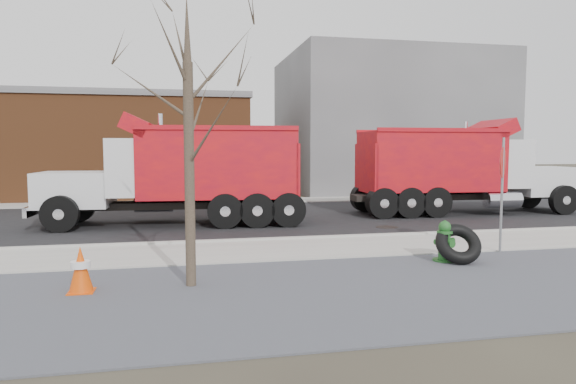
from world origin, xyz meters
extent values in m
plane|color=#383328|center=(0.00, 0.00, 0.00)|extent=(120.00, 120.00, 0.00)
cube|color=slate|center=(0.00, -3.50, 0.01)|extent=(60.00, 5.00, 0.03)
cube|color=#9E9B93|center=(0.00, 0.25, 0.03)|extent=(60.00, 2.50, 0.06)
cube|color=#9E9B93|center=(0.00, 1.55, 0.06)|extent=(60.00, 0.15, 0.11)
cube|color=black|center=(0.00, 6.30, 0.01)|extent=(60.00, 9.40, 0.02)
cube|color=#9E9B93|center=(0.00, 12.00, 0.03)|extent=(60.00, 2.00, 0.06)
cube|color=gray|center=(9.00, 18.00, 4.00)|extent=(12.00, 10.00, 8.00)
cube|color=brown|center=(-10.00, 17.00, 2.50)|extent=(20.00, 8.00, 5.00)
cube|color=gray|center=(-10.00, 17.00, 5.15)|extent=(20.20, 8.20, 0.30)
cylinder|color=#382D23|center=(-3.20, -2.60, 2.00)|extent=(0.18, 0.18, 4.00)
cone|color=#382D23|center=(-3.20, -2.60, 4.60)|extent=(0.14, 0.14, 1.20)
cylinder|color=#2A6928|center=(2.30, -1.68, 0.03)|extent=(0.49, 0.49, 0.07)
cylinder|color=#2A6928|center=(2.30, -1.68, 0.37)|extent=(0.26, 0.26, 0.67)
cylinder|color=#2A6928|center=(2.30, -1.68, 0.67)|extent=(0.33, 0.33, 0.06)
sphere|color=#2A6928|center=(2.30, -1.68, 0.78)|extent=(0.27, 0.27, 0.27)
cylinder|color=#2A6928|center=(2.30, -1.68, 0.89)|extent=(0.06, 0.06, 0.07)
cylinder|color=#2A6928|center=(2.11, -1.72, 0.47)|extent=(0.16, 0.15, 0.12)
cylinder|color=#2A6928|center=(2.48, -1.64, 0.47)|extent=(0.16, 0.15, 0.12)
cylinder|color=#2A6928|center=(2.34, -1.86, 0.45)|extent=(0.19, 0.17, 0.17)
torus|color=black|center=(2.52, -1.87, 0.44)|extent=(1.12, 1.01, 0.92)
cylinder|color=gray|center=(4.07, -1.10, 1.38)|extent=(0.06, 0.06, 2.76)
cylinder|color=#B6110D|center=(4.07, -1.10, 2.17)|extent=(0.54, 0.56, 0.75)
cube|color=#E54807|center=(-5.07, -2.64, 0.02)|extent=(0.43, 0.43, 0.05)
cone|color=#E54807|center=(-5.07, -2.64, 0.43)|extent=(0.41, 0.41, 0.79)
cylinder|color=white|center=(-5.07, -2.64, 0.51)|extent=(0.33, 0.33, 0.11)
cube|color=black|center=(7.17, 5.98, 0.67)|extent=(8.59, 1.23, 0.22)
cube|color=silver|center=(10.57, 5.84, 1.22)|extent=(2.28, 2.04, 1.10)
cube|color=silver|center=(11.64, 5.80, 1.22)|extent=(0.13, 1.75, 1.00)
cube|color=silver|center=(8.67, 5.92, 1.92)|extent=(1.69, 2.37, 1.80)
cube|color=black|center=(9.42, 5.89, 2.42)|extent=(0.13, 2.00, 0.80)
cube|color=red|center=(5.87, 6.04, 2.02)|extent=(5.10, 2.61, 2.20)
cylinder|color=silver|center=(7.86, 6.91, 2.37)|extent=(0.15, 0.15, 2.40)
cylinder|color=black|center=(10.82, 6.92, 0.57)|extent=(1.11, 0.35, 1.10)
cylinder|color=black|center=(10.73, 4.75, 0.57)|extent=(1.11, 0.35, 1.10)
cylinder|color=black|center=(4.71, 7.05, 0.57)|extent=(1.11, 0.35, 1.10)
cylinder|color=black|center=(4.63, 5.13, 0.57)|extent=(1.11, 0.35, 1.10)
cube|color=black|center=(-3.45, 5.13, 0.67)|extent=(8.15, 1.32, 0.22)
cube|color=silver|center=(-6.62, 5.31, 1.21)|extent=(2.29, 2.06, 1.09)
cube|color=silver|center=(-7.69, 5.37, 1.21)|extent=(0.16, 1.74, 0.99)
cube|color=silver|center=(-4.72, 5.21, 1.91)|extent=(1.71, 2.37, 1.79)
cube|color=black|center=(-5.47, 5.25, 2.40)|extent=(0.16, 1.99, 0.79)
cube|color=red|center=(-2.16, 5.06, 2.01)|extent=(5.09, 2.66, 2.19)
cylinder|color=silver|center=(-3.93, 4.22, 2.35)|extent=(0.15, 0.15, 2.38)
cylinder|color=black|center=(-6.88, 4.25, 0.57)|extent=(1.11, 0.36, 1.09)
cylinder|color=black|center=(-6.76, 6.39, 0.57)|extent=(1.11, 0.36, 1.09)
cylinder|color=black|center=(-1.03, 4.04, 0.57)|extent=(1.11, 0.36, 1.09)
cylinder|color=black|center=(-0.92, 5.95, 0.57)|extent=(1.11, 0.36, 1.09)
camera|label=1|loc=(-3.35, -11.86, 2.50)|focal=32.00mm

